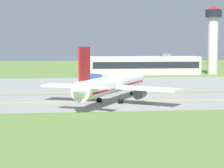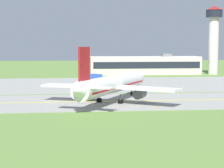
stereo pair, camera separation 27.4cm
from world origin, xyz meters
TOP-DOWN VIEW (x-y plane):
  - ground_plane at (0.00, 0.00)m, footprint 500.00×500.00m
  - taxiway_strip at (0.00, 0.00)m, footprint 240.00×28.00m
  - apron_pad at (10.00, 42.00)m, footprint 140.00×52.00m
  - taxiway_centreline at (0.00, 0.00)m, footprint 220.00×0.60m
  - airplane_lead at (-0.01, -1.36)m, footprint 30.30×36.48m
  - service_truck_baggage at (-0.39, 55.17)m, footprint 6.20×2.90m
  - terminal_building at (24.54, 86.19)m, footprint 48.74×11.23m
  - control_tower at (54.84, 83.31)m, footprint 7.60×7.60m
  - traffic_cone_near_edge at (14.03, 11.62)m, footprint 0.44×0.44m
  - traffic_cone_mid_edge at (7.94, -12.34)m, footprint 0.44×0.44m
  - traffic_cone_far_edge at (19.02, 12.61)m, footprint 0.44×0.44m

SIDE VIEW (x-z plane):
  - ground_plane at x=0.00m, z-range 0.00..0.00m
  - taxiway_strip at x=0.00m, z-range 0.00..0.10m
  - apron_pad at x=10.00m, z-range 0.00..0.10m
  - taxiway_centreline at x=0.00m, z-range 0.10..0.11m
  - traffic_cone_near_edge at x=14.03m, z-range 0.00..0.60m
  - traffic_cone_mid_edge at x=7.94m, z-range 0.00..0.60m
  - traffic_cone_far_edge at x=19.02m, z-range 0.00..0.60m
  - service_truck_baggage at x=-0.39m, z-range 0.23..2.83m
  - terminal_building at x=24.54m, z-range -0.58..8.56m
  - airplane_lead at x=-0.01m, z-range -2.22..10.48m
  - control_tower at x=54.84m, z-range 2.90..33.05m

